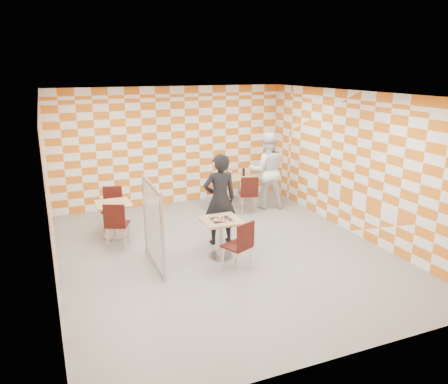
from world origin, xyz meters
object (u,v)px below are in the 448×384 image
main_table (221,232)px  chair_second_front (249,192)px  chair_empty_far (113,204)px  man_dark (220,199)px  chair_second_side (218,187)px  chair_empty_near (116,221)px  sport_bottle (231,173)px  second_table (239,185)px  man_white (267,171)px  partition (153,225)px  soda_bottle (244,172)px  chair_main_front (241,242)px  empty_table (114,214)px

main_table → chair_second_front: bearing=53.4°
chair_empty_far → man_dark: bearing=-42.4°
main_table → chair_second_side: bearing=69.4°
chair_empty_near → chair_second_side: bearing=29.7°
main_table → sport_bottle: (1.48, 3.00, 0.33)m
second_table → man_dark: 2.65m
second_table → man_white: bearing=-39.7°
main_table → man_dark: (0.24, 0.66, 0.41)m
main_table → partition: 1.28m
partition → man_white: size_ratio=0.81×
chair_empty_near → soda_bottle: size_ratio=4.02×
chair_main_front → soda_bottle: soda_bottle is taller
chair_second_front → chair_empty_far: size_ratio=1.00×
chair_second_side → partition: size_ratio=0.60×
chair_main_front → man_dark: man_dark is taller
partition → sport_bottle: bearing=47.0°
chair_empty_near → sport_bottle: 3.69m
main_table → second_table: 3.30m
chair_second_side → soda_bottle: (0.73, 0.07, 0.31)m
main_table → chair_empty_far: 2.87m
man_dark → chair_second_side: bearing=-107.9°
partition → sport_bottle: 4.00m
chair_main_front → man_dark: bearing=83.8°
empty_table → chair_second_side: size_ratio=0.81×
second_table → chair_empty_near: size_ratio=0.81×
man_dark → soda_bottle: man_dark is taller
chair_main_front → man_white: size_ratio=0.48×
chair_empty_far → soda_bottle: 3.46m
chair_second_side → chair_empty_far: same height
chair_second_front → sport_bottle: size_ratio=4.62×
second_table → chair_main_front: chair_main_front is taller
empty_table → partition: size_ratio=0.48×
main_table → chair_empty_near: chair_empty_near is taller
sport_bottle → man_white: bearing=-39.7°
chair_second_front → sport_bottle: bearing=97.6°
second_table → chair_second_front: 0.72m
chair_second_side → chair_main_front: bearing=-105.4°
main_table → chair_main_front: chair_main_front is taller
chair_main_front → chair_second_side: (0.96, 3.49, 0.00)m
partition → second_table: bearing=44.0°
empty_table → chair_empty_near: 0.58m
chair_main_front → chair_empty_near: (-1.82, 1.90, 0.00)m
partition → sport_bottle: partition is taller
main_table → chair_empty_near: bearing=145.1°
chair_second_side → man_white: 1.29m
man_white → soda_bottle: bearing=-31.6°
chair_empty_far → soda_bottle: soda_bottle is taller
empty_table → chair_main_front: (1.78, -2.48, 0.04)m
chair_second_front → sport_bottle: sport_bottle is taller
second_table → soda_bottle: bearing=0.1°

